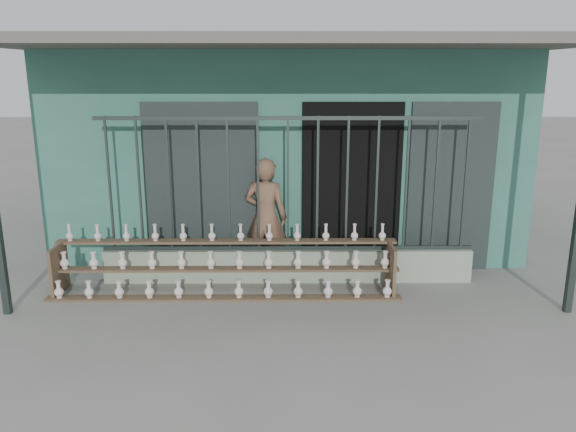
{
  "coord_description": "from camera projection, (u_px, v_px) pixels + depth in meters",
  "views": [
    {
      "loc": [
        -0.05,
        -5.97,
        2.8
      ],
      "look_at": [
        0.0,
        1.0,
        1.0
      ],
      "focal_mm": 35.0,
      "sensor_mm": 36.0,
      "label": 1
    }
  ],
  "objects": [
    {
      "name": "security_fence",
      "position": [
        288.0,
        185.0,
        7.4
      ],
      "size": [
        5.0,
        0.04,
        1.8
      ],
      "color": "#283330",
      "rests_on": "parapet_wall"
    },
    {
      "name": "workshop_building",
      "position": [
        287.0,
        138.0,
        10.17
      ],
      "size": [
        7.4,
        6.6,
        3.21
      ],
      "color": "#326A5C",
      "rests_on": "ground"
    },
    {
      "name": "elderly_woman",
      "position": [
        266.0,
        217.0,
        7.83
      ],
      "size": [
        0.69,
        0.54,
        1.66
      ],
      "primitive_type": "imported",
      "rotation": [
        0.0,
        0.0,
        2.89
      ],
      "color": "brown",
      "rests_on": "ground"
    },
    {
      "name": "parapet_wall",
      "position": [
        288.0,
        265.0,
        7.68
      ],
      "size": [
        5.0,
        0.2,
        0.45
      ],
      "primitive_type": "cube",
      "color": "#91A089",
      "rests_on": "ground"
    },
    {
      "name": "shelf_rack",
      "position": [
        225.0,
        266.0,
        7.24
      ],
      "size": [
        4.5,
        0.68,
        0.85
      ],
      "color": "brown",
      "rests_on": "ground"
    },
    {
      "name": "ground",
      "position": [
        289.0,
        321.0,
        6.48
      ],
      "size": [
        60.0,
        60.0,
        0.0
      ],
      "primitive_type": "plane",
      "color": "slate"
    }
  ]
}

